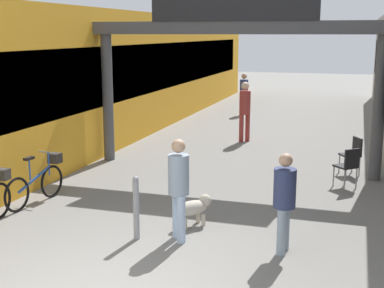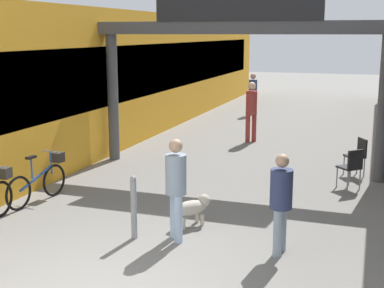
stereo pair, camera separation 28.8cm
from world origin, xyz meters
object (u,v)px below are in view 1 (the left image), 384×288
object	(u,v)px
pedestrian_with_dog	(179,183)
pedestrian_companion	(284,197)
bollard_post_metal	(136,207)
pedestrian_carrying_crate	(245,107)
dog_on_leash	(194,207)
bicycle_blue_second	(39,181)
cafe_chair_black_farther	(353,152)
pedestrian_elderly_walking	(244,91)
cafe_chair_black_nearer	(348,164)

from	to	relation	value
pedestrian_with_dog	pedestrian_companion	xyz separation A→B (m)	(1.69, -0.01, -0.07)
pedestrian_companion	bollard_post_metal	size ratio (longest dim) A/B	1.47
pedestrian_carrying_crate	bollard_post_metal	size ratio (longest dim) A/B	1.73
pedestrian_companion	dog_on_leash	bearing A→B (deg)	156.41
dog_on_leash	bicycle_blue_second	world-z (taller)	bicycle_blue_second
pedestrian_with_dog	dog_on_leash	distance (m)	0.95
dog_on_leash	bicycle_blue_second	xyz separation A→B (m)	(-3.32, 0.31, 0.11)
cafe_chair_black_farther	pedestrian_companion	bearing A→B (deg)	-100.36
pedestrian_elderly_walking	dog_on_leash	world-z (taller)	pedestrian_elderly_walking
bollard_post_metal	cafe_chair_black_farther	bearing A→B (deg)	58.16
dog_on_leash	cafe_chair_black_farther	size ratio (longest dim) A/B	0.80
pedestrian_companion	bollard_post_metal	world-z (taller)	pedestrian_companion
bicycle_blue_second	cafe_chair_black_nearer	xyz separation A→B (m)	(5.83, 2.88, 0.10)
bicycle_blue_second	pedestrian_companion	bearing A→B (deg)	-11.71
bollard_post_metal	cafe_chair_black_nearer	xyz separation A→B (m)	(3.22, 4.07, -0.00)
pedestrian_elderly_walking	pedestrian_carrying_crate	bearing A→B (deg)	-77.87
pedestrian_elderly_walking	dog_on_leash	distance (m)	13.14
dog_on_leash	cafe_chair_black_farther	distance (m)	5.14
pedestrian_elderly_walking	bollard_post_metal	size ratio (longest dim) A/B	1.58
pedestrian_companion	cafe_chair_black_nearer	xyz separation A→B (m)	(0.86, 3.91, -0.35)
bicycle_blue_second	bollard_post_metal	distance (m)	2.87
dog_on_leash	cafe_chair_black_farther	bearing A→B (deg)	59.79
dog_on_leash	cafe_chair_black_farther	world-z (taller)	cafe_chair_black_farther
pedestrian_with_dog	pedestrian_carrying_crate	distance (m)	8.23
bicycle_blue_second	pedestrian_with_dog	bearing A→B (deg)	-17.35
pedestrian_carrying_crate	bicycle_blue_second	size ratio (longest dim) A/B	1.10
bollard_post_metal	cafe_chair_black_nearer	bearing A→B (deg)	51.64
cafe_chair_black_nearer	cafe_chair_black_farther	size ratio (longest dim) A/B	1.00
dog_on_leash	bicycle_blue_second	bearing A→B (deg)	174.63
pedestrian_companion	pedestrian_elderly_walking	xyz separation A→B (m)	(-3.50, 13.71, 0.08)
bicycle_blue_second	dog_on_leash	bearing A→B (deg)	-5.37
pedestrian_with_dog	pedestrian_carrying_crate	size ratio (longest dim) A/B	0.91
dog_on_leash	cafe_chair_black_nearer	world-z (taller)	cafe_chair_black_nearer
pedestrian_carrying_crate	bicycle_blue_second	xyz separation A→B (m)	(-2.64, -7.18, -0.64)
pedestrian_companion	cafe_chair_black_farther	distance (m)	5.25
pedestrian_with_dog	bollard_post_metal	size ratio (longest dim) A/B	1.57
dog_on_leash	bollard_post_metal	distance (m)	1.16
pedestrian_with_dog	cafe_chair_black_farther	world-z (taller)	pedestrian_with_dog
pedestrian_carrying_crate	cafe_chair_black_nearer	distance (m)	5.38
pedestrian_companion	cafe_chair_black_nearer	world-z (taller)	pedestrian_companion
bicycle_blue_second	cafe_chair_black_farther	bearing A→B (deg)	34.93
bollard_post_metal	pedestrian_elderly_walking	bearing A→B (deg)	94.69
pedestrian_with_dog	cafe_chair_black_nearer	world-z (taller)	pedestrian_with_dog
cafe_chair_black_nearer	cafe_chair_black_farther	distance (m)	1.25
pedestrian_companion	pedestrian_with_dog	bearing A→B (deg)	179.81
pedestrian_carrying_crate	pedestrian_elderly_walking	world-z (taller)	pedestrian_carrying_crate
bollard_post_metal	cafe_chair_black_farther	xyz separation A→B (m)	(3.30, 5.32, -0.00)
pedestrian_carrying_crate	pedestrian_with_dog	bearing A→B (deg)	-85.60
dog_on_leash	bollard_post_metal	bearing A→B (deg)	-129.21
pedestrian_with_dog	pedestrian_elderly_walking	bearing A→B (deg)	97.53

